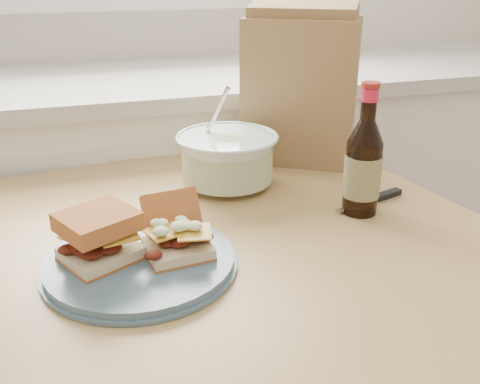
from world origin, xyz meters
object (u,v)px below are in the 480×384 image
object	(u,v)px
dining_table	(224,292)
plate	(140,262)
beer_bottle	(363,166)
paper_bag	(300,90)
coleslaw_bowl	(227,161)

from	to	relation	value
dining_table	plate	size ratio (longest dim) A/B	3.68
beer_bottle	plate	bearing A→B (deg)	-155.21
dining_table	paper_bag	size ratio (longest dim) A/B	3.29
beer_bottle	dining_table	bearing A→B (deg)	-161.62
plate	beer_bottle	size ratio (longest dim) A/B	1.18
plate	beer_bottle	distance (m)	0.45
coleslaw_bowl	beer_bottle	xyz separation A→B (m)	(0.20, -0.21, 0.04)
dining_table	plate	bearing A→B (deg)	-168.48
paper_bag	beer_bottle	bearing A→B (deg)	-60.04
plate	beer_bottle	world-z (taller)	beer_bottle
coleslaw_bowl	beer_bottle	world-z (taller)	beer_bottle
paper_bag	plate	bearing A→B (deg)	-105.53
dining_table	beer_bottle	distance (m)	0.35
plate	paper_bag	bearing A→B (deg)	42.18
beer_bottle	paper_bag	bearing A→B (deg)	102.42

